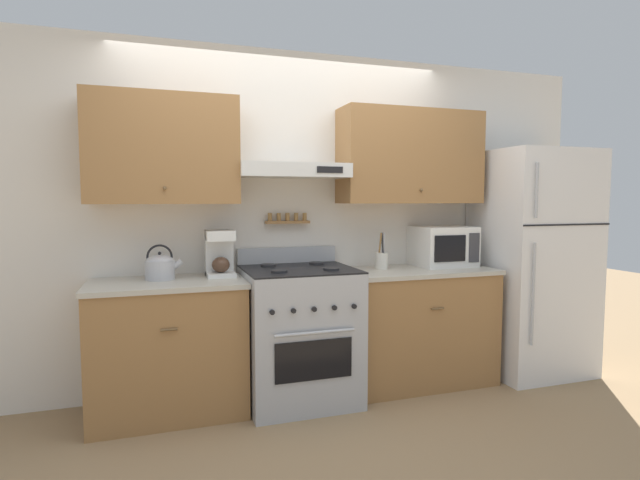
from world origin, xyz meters
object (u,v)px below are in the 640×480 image
refrigerator (532,262)px  tea_kettle (160,266)px  coffee_maker (220,253)px  microwave (442,246)px  stove_range (299,334)px  utensil_crock (382,260)px

refrigerator → tea_kettle: 2.94m
coffee_maker → microwave: size_ratio=0.71×
refrigerator → microwave: bearing=167.1°
stove_range → refrigerator: 2.06m
refrigerator → microwave: refrigerator is taller
stove_range → tea_kettle: tea_kettle is taller
stove_range → coffee_maker: coffee_maker is taller
utensil_crock → tea_kettle: bearing=-180.0°
microwave → utensil_crock: size_ratio=1.61×
refrigerator → microwave: (-0.75, 0.17, 0.14)m
stove_range → refrigerator: size_ratio=0.59×
microwave → utensil_crock: bearing=-178.1°
stove_range → microwave: 1.39m
tea_kettle → coffee_maker: 0.41m
tea_kettle → coffee_maker: coffee_maker is taller
tea_kettle → coffee_maker: size_ratio=0.77×
utensil_crock → microwave: bearing=1.9°
refrigerator → tea_kettle: (-2.94, 0.15, 0.07)m
stove_range → coffee_maker: 0.80m
refrigerator → stove_range: bearing=179.6°
utensil_crock → stove_range: bearing=-168.8°
coffee_maker → microwave: 1.79m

